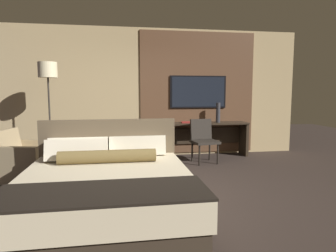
# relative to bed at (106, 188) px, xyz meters

# --- Properties ---
(ground_plane) EXTENTS (16.00, 16.00, 0.00)m
(ground_plane) POSITION_rel_bed_xyz_m (0.64, 0.55, -0.30)
(ground_plane) COLOR #332823
(wall_back_tv_panel) EXTENTS (7.20, 0.09, 2.80)m
(wall_back_tv_panel) POSITION_rel_bed_xyz_m (0.83, 3.15, 1.10)
(wall_back_tv_panel) COLOR tan
(wall_back_tv_panel) RESTS_ON ground_plane
(bed) EXTENTS (1.95, 2.16, 1.02)m
(bed) POSITION_rel_bed_xyz_m (0.00, 0.00, 0.00)
(bed) COLOR #33281E
(bed) RESTS_ON ground_plane
(desk) EXTENTS (2.10, 0.46, 0.75)m
(desk) POSITION_rel_bed_xyz_m (1.93, 2.90, 0.22)
(desk) COLOR #2D2319
(desk) RESTS_ON ground_plane
(tv) EXTENTS (1.28, 0.04, 0.72)m
(tv) POSITION_rel_bed_xyz_m (1.93, 3.07, 1.12)
(tv) COLOR black
(desk_chair) EXTENTS (0.55, 0.55, 0.87)m
(desk_chair) POSITION_rel_bed_xyz_m (1.84, 2.35, 0.21)
(desk_chair) COLOR #28231E
(desk_chair) RESTS_ON ground_plane
(armchair_by_window) EXTENTS (0.90, 0.92, 0.82)m
(armchair_by_window) POSITION_rel_bed_xyz_m (-1.41, 1.71, -0.02)
(armchair_by_window) COLOR #998460
(armchair_by_window) RESTS_ON ground_plane
(floor_lamp) EXTENTS (0.34, 0.34, 1.97)m
(floor_lamp) POSITION_rel_bed_xyz_m (-1.11, 2.37, 1.36)
(floor_lamp) COLOR #282623
(floor_lamp) RESTS_ON ground_plane
(vase_tall) EXTENTS (0.09, 0.09, 0.44)m
(vase_tall) POSITION_rel_bed_xyz_m (2.32, 2.85, 0.67)
(vase_tall) COLOR #333338
(vase_tall) RESTS_ON desk
(book) EXTENTS (0.24, 0.18, 0.03)m
(book) POSITION_rel_bed_xyz_m (1.61, 2.84, 0.46)
(book) COLOR maroon
(book) RESTS_ON desk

